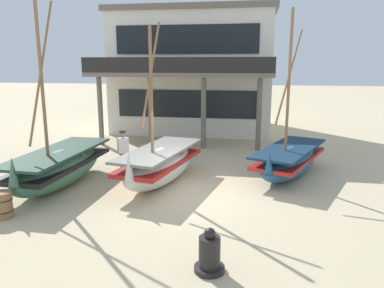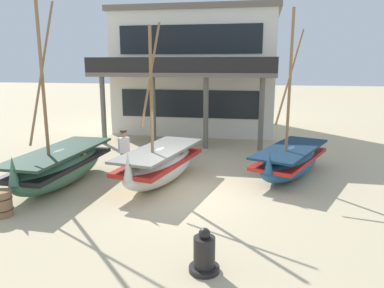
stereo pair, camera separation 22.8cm
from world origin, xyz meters
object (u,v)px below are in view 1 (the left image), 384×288
at_px(capstan_winch, 210,254).
at_px(fisherman_by_hull, 123,154).
at_px(fishing_boat_centre_large, 160,164).
at_px(fishing_boat_near_left, 289,160).
at_px(fishing_boat_far_right, 59,166).
at_px(wooden_barrel, 2,205).
at_px(harbor_building_main, 195,71).

bearing_deg(capstan_winch, fisherman_by_hull, 123.79).
relative_size(fishing_boat_centre_large, fisherman_by_hull, 3.10).
distance_m(fishing_boat_near_left, fishing_boat_far_right, 7.92).
xyz_separation_m(fishing_boat_centre_large, wooden_barrel, (-3.35, -3.50, -0.31)).
xyz_separation_m(fishing_boat_far_right, wooden_barrel, (-0.16, -2.68, -0.31)).
bearing_deg(wooden_barrel, fishing_boat_near_left, 33.33).
bearing_deg(fisherman_by_hull, fishing_boat_far_right, -144.59).
bearing_deg(fishing_boat_centre_large, capstan_winch, -65.84).
height_order(fishing_boat_near_left, wooden_barrel, fishing_boat_near_left).
xyz_separation_m(fishing_boat_near_left, harbor_building_main, (-4.91, 9.21, 2.90)).
bearing_deg(fishing_boat_centre_large, harbor_building_main, 92.90).
xyz_separation_m(fishing_boat_near_left, fisherman_by_hull, (-5.79, -1.13, 0.24)).
height_order(fishing_boat_far_right, capstan_winch, fishing_boat_far_right).
bearing_deg(fishing_boat_far_right, capstan_winch, -38.20).
bearing_deg(harbor_building_main, wooden_barrel, -101.10).
bearing_deg(fishing_boat_far_right, wooden_barrel, -93.33).
xyz_separation_m(fisherman_by_hull, wooden_barrel, (-1.92, -3.94, -0.48)).
bearing_deg(capstan_winch, harbor_building_main, 100.15).
bearing_deg(fishing_boat_near_left, fishing_boat_far_right, -162.46).
height_order(fishing_boat_far_right, wooden_barrel, fishing_boat_far_right).
relative_size(fishing_boat_near_left, fishing_boat_far_right, 0.96).
bearing_deg(wooden_barrel, harbor_building_main, 78.90).
bearing_deg(fisherman_by_hull, wooden_barrel, -116.01).
distance_m(fishing_boat_near_left, fishing_boat_centre_large, 4.63).
relative_size(capstan_winch, wooden_barrel, 1.29).
height_order(capstan_winch, harbor_building_main, harbor_building_main).
bearing_deg(fishing_boat_centre_large, wooden_barrel, -133.72).
relative_size(fishing_boat_near_left, capstan_winch, 6.32).
xyz_separation_m(fisherman_by_hull, capstan_winch, (3.73, -5.58, -0.48)).
bearing_deg(harbor_building_main, fishing_boat_near_left, -61.97).
distance_m(fishing_boat_far_right, harbor_building_main, 12.23).
distance_m(fishing_boat_centre_large, fisherman_by_hull, 1.50).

